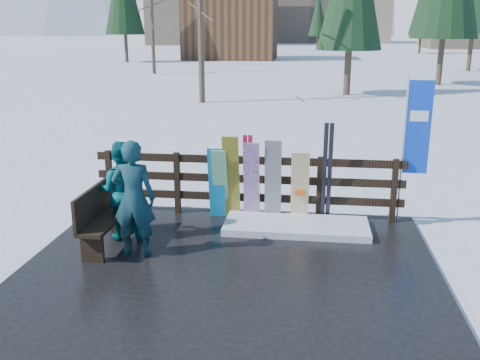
# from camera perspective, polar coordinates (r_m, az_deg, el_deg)

# --- Properties ---
(ground) EXTENTS (700.00, 700.00, 0.00)m
(ground) POSITION_cam_1_polar(r_m,az_deg,el_deg) (7.90, -1.13, -9.68)
(ground) COLOR white
(ground) RESTS_ON ground
(deck) EXTENTS (6.00, 5.00, 0.08)m
(deck) POSITION_cam_1_polar(r_m,az_deg,el_deg) (7.88, -1.13, -9.42)
(deck) COLOR black
(deck) RESTS_ON ground
(fence) EXTENTS (5.60, 0.10, 1.15)m
(fence) POSITION_cam_1_polar(r_m,az_deg,el_deg) (9.69, 0.77, -0.12)
(fence) COLOR black
(fence) RESTS_ON deck
(snow_patch) EXTENTS (2.46, 1.00, 0.12)m
(snow_patch) POSITION_cam_1_polar(r_m,az_deg,el_deg) (9.25, 6.01, -4.91)
(snow_patch) COLOR white
(snow_patch) RESTS_ON deck
(bench) EXTENTS (0.41, 1.50, 0.97)m
(bench) POSITION_cam_1_polar(r_m,az_deg,el_deg) (8.64, -14.56, -3.65)
(bench) COLOR black
(bench) RESTS_ON deck
(snowboard_0) EXTENTS (0.29, 0.28, 1.33)m
(snowboard_0) POSITION_cam_1_polar(r_m,az_deg,el_deg) (9.55, -2.51, -0.35)
(snowboard_0) COLOR #0D80CB
(snowboard_0) RESTS_ON deck
(snowboard_1) EXTENTS (0.26, 0.40, 1.31)m
(snowboard_1) POSITION_cam_1_polar(r_m,az_deg,el_deg) (9.54, -2.13, -0.41)
(snowboard_1) COLOR white
(snowboard_1) RESTS_ON deck
(snowboard_2) EXTENTS (0.29, 0.34, 1.55)m
(snowboard_2) POSITION_cam_1_polar(r_m,az_deg,el_deg) (9.48, -0.94, 0.24)
(snowboard_2) COLOR yellow
(snowboard_2) RESTS_ON deck
(snowboard_3) EXTENTS (0.28, 0.30, 1.45)m
(snowboard_3) POSITION_cam_1_polar(r_m,az_deg,el_deg) (9.45, 1.24, -0.13)
(snowboard_3) COLOR silver
(snowboard_3) RESTS_ON deck
(snowboard_4) EXTENTS (0.29, 0.22, 1.49)m
(snowboard_4) POSITION_cam_1_polar(r_m,az_deg,el_deg) (9.41, 3.54, -0.10)
(snowboard_4) COLOR black
(snowboard_4) RESTS_ON deck
(snowboard_5) EXTENTS (0.31, 0.29, 1.30)m
(snowboard_5) POSITION_cam_1_polar(r_m,az_deg,el_deg) (9.42, 6.41, -0.75)
(snowboard_5) COLOR white
(snowboard_5) RESTS_ON deck
(ski_pair_a) EXTENTS (0.16, 0.19, 1.56)m
(ski_pair_a) POSITION_cam_1_polar(r_m,az_deg,el_deg) (9.51, 0.86, 0.31)
(ski_pair_a) COLOR #B71630
(ski_pair_a) RESTS_ON deck
(ski_pair_b) EXTENTS (0.17, 0.24, 1.80)m
(ski_pair_b) POSITION_cam_1_polar(r_m,az_deg,el_deg) (9.42, 9.26, 0.74)
(ski_pair_b) COLOR black
(ski_pair_b) RESTS_ON deck
(rental_flag) EXTENTS (0.45, 0.04, 2.60)m
(rental_flag) POSITION_cam_1_polar(r_m,az_deg,el_deg) (9.63, 18.11, 4.78)
(rental_flag) COLOR silver
(rental_flag) RESTS_ON deck
(person_front) EXTENTS (0.67, 0.46, 1.78)m
(person_front) POSITION_cam_1_polar(r_m,az_deg,el_deg) (8.10, -11.26, -1.96)
(person_front) COLOR #1A514A
(person_front) RESTS_ON deck
(person_back) EXTENTS (0.85, 0.70, 1.62)m
(person_back) POSITION_cam_1_polar(r_m,az_deg,el_deg) (8.83, -12.49, -1.09)
(person_back) COLOR #05535C
(person_back) RESTS_ON deck
(trees) EXTENTS (42.14, 68.69, 12.11)m
(trees) POSITION_cam_1_polar(r_m,az_deg,el_deg) (55.00, 9.76, 17.75)
(trees) COLOR #382B1E
(trees) RESTS_ON ground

